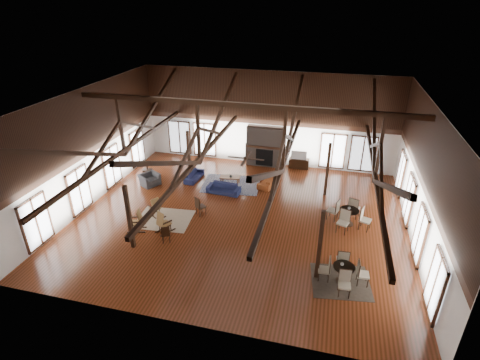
% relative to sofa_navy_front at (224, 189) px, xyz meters
% --- Properties ---
extents(floor, '(16.00, 16.00, 0.00)m').
position_rel_sofa_navy_front_xyz_m(floor, '(1.55, -2.30, -0.27)').
color(floor, maroon).
rests_on(floor, ground).
extents(ceiling, '(16.00, 14.00, 0.02)m').
position_rel_sofa_navy_front_xyz_m(ceiling, '(1.55, -2.30, 5.73)').
color(ceiling, black).
rests_on(ceiling, wall_back).
extents(wall_back, '(16.00, 0.02, 6.00)m').
position_rel_sofa_navy_front_xyz_m(wall_back, '(1.55, 4.70, 2.73)').
color(wall_back, white).
rests_on(wall_back, floor).
extents(wall_front, '(16.00, 0.02, 6.00)m').
position_rel_sofa_navy_front_xyz_m(wall_front, '(1.55, -9.30, 2.73)').
color(wall_front, white).
rests_on(wall_front, floor).
extents(wall_left, '(0.02, 14.00, 6.00)m').
position_rel_sofa_navy_front_xyz_m(wall_left, '(-6.45, -2.30, 2.73)').
color(wall_left, white).
rests_on(wall_left, floor).
extents(wall_right, '(0.02, 14.00, 6.00)m').
position_rel_sofa_navy_front_xyz_m(wall_right, '(9.55, -2.30, 2.73)').
color(wall_right, white).
rests_on(wall_right, floor).
extents(roof_truss, '(15.60, 14.07, 3.14)m').
position_rel_sofa_navy_front_xyz_m(roof_truss, '(1.55, -2.30, 3.76)').
color(roof_truss, black).
rests_on(roof_truss, wall_back).
extents(post_grid, '(8.16, 7.16, 3.05)m').
position_rel_sofa_navy_front_xyz_m(post_grid, '(1.55, -2.30, 1.25)').
color(post_grid, black).
rests_on(post_grid, floor).
extents(fireplace, '(2.50, 0.69, 2.60)m').
position_rel_sofa_navy_front_xyz_m(fireplace, '(1.55, 4.37, 1.02)').
color(fireplace, '#63564B').
rests_on(fireplace, floor).
extents(ceiling_fan, '(1.60, 1.60, 0.75)m').
position_rel_sofa_navy_front_xyz_m(ceiling_fan, '(2.05, -3.30, 3.46)').
color(ceiling_fan, black).
rests_on(ceiling_fan, roof_truss).
extents(sofa_navy_front, '(1.92, 0.88, 0.54)m').
position_rel_sofa_navy_front_xyz_m(sofa_navy_front, '(0.00, 0.00, 0.00)').
color(sofa_navy_front, '#181D42').
rests_on(sofa_navy_front, floor).
extents(sofa_navy_left, '(1.72, 0.76, 0.49)m').
position_rel_sofa_navy_front_xyz_m(sofa_navy_left, '(-2.21, 1.23, -0.03)').
color(sofa_navy_left, '#16193E').
rests_on(sofa_navy_left, floor).
extents(sofa_orange, '(1.99, 1.18, 0.55)m').
position_rel_sofa_navy_front_xyz_m(sofa_orange, '(2.32, 1.63, 0.00)').
color(sofa_orange, brown).
rests_on(sofa_orange, floor).
extents(coffee_table, '(1.26, 0.76, 0.45)m').
position_rel_sofa_navy_front_xyz_m(coffee_table, '(0.04, 1.21, 0.13)').
color(coffee_table, brown).
rests_on(coffee_table, floor).
extents(vase, '(0.22, 0.22, 0.18)m').
position_rel_sofa_navy_front_xyz_m(vase, '(0.11, 1.13, 0.27)').
color(vase, '#B2B2B2').
rests_on(vase, coffee_table).
extents(armchair, '(1.32, 1.37, 0.68)m').
position_rel_sofa_navy_front_xyz_m(armchair, '(-4.48, -0.08, 0.07)').
color(armchair, '#2F3032').
rests_on(armchair, floor).
extents(side_table_lamp, '(0.45, 0.45, 1.15)m').
position_rel_sofa_navy_front_xyz_m(side_table_lamp, '(-4.97, 0.67, 0.16)').
color(side_table_lamp, black).
rests_on(side_table_lamp, floor).
extents(rocking_chair_a, '(0.87, 0.77, 1.00)m').
position_rel_sofa_navy_front_xyz_m(rocking_chair_a, '(-2.65, -3.14, 0.20)').
color(rocking_chair_a, brown).
rests_on(rocking_chair_a, floor).
extents(rocking_chair_b, '(0.82, 0.97, 1.10)m').
position_rel_sofa_navy_front_xyz_m(rocking_chair_b, '(-1.65, -4.41, 0.25)').
color(rocking_chair_b, brown).
rests_on(rocking_chair_b, floor).
extents(rocking_chair_c, '(0.94, 0.66, 1.09)m').
position_rel_sofa_navy_front_xyz_m(rocking_chair_c, '(-2.84, -4.56, 0.24)').
color(rocking_chair_c, brown).
rests_on(rocking_chair_c, floor).
extents(side_chair_a, '(0.60, 0.60, 1.01)m').
position_rel_sofa_navy_front_xyz_m(side_chair_a, '(-0.52, -2.56, 0.32)').
color(side_chair_a, black).
rests_on(side_chair_a, floor).
extents(side_chair_b, '(0.49, 0.49, 0.88)m').
position_rel_sofa_navy_front_xyz_m(side_chair_b, '(-1.17, -5.14, 0.24)').
color(side_chair_b, black).
rests_on(side_chair_b, floor).
extents(cafe_table_near, '(1.96, 1.96, 1.02)m').
position_rel_sofa_navy_front_xyz_m(cafe_table_near, '(6.54, -5.83, 0.24)').
color(cafe_table_near, black).
rests_on(cafe_table_near, floor).
extents(cafe_table_far, '(2.17, 2.17, 1.11)m').
position_rel_sofa_navy_front_xyz_m(cafe_table_far, '(6.77, -1.58, 0.28)').
color(cafe_table_far, black).
rests_on(cafe_table_far, floor).
extents(cup_near, '(0.15, 0.15, 0.11)m').
position_rel_sofa_navy_front_xyz_m(cup_near, '(6.46, -5.79, 0.51)').
color(cup_near, '#B2B2B2').
rests_on(cup_near, cafe_table_near).
extents(cup_far, '(0.16, 0.16, 0.11)m').
position_rel_sofa_navy_front_xyz_m(cup_far, '(6.75, -1.53, 0.58)').
color(cup_far, '#B2B2B2').
rests_on(cup_far, cafe_table_far).
extents(tv_console, '(1.25, 0.47, 0.63)m').
position_rel_sofa_navy_front_xyz_m(tv_console, '(3.74, 4.45, 0.04)').
color(tv_console, black).
rests_on(tv_console, floor).
extents(television, '(0.98, 0.15, 0.56)m').
position_rel_sofa_navy_front_xyz_m(television, '(3.70, 4.45, 0.64)').
color(television, '#B2B2B2').
rests_on(television, tv_console).
extents(rug_tan, '(2.82, 2.29, 0.01)m').
position_rel_sofa_navy_front_xyz_m(rug_tan, '(-2.08, -3.38, -0.27)').
color(rug_tan, tan).
rests_on(rug_tan, floor).
extents(rug_navy, '(3.52, 2.79, 0.01)m').
position_rel_sofa_navy_front_xyz_m(rug_navy, '(0.14, 1.10, -0.27)').
color(rug_navy, '#1C234F').
rests_on(rug_navy, floor).
extents(rug_dark, '(2.48, 2.30, 0.01)m').
position_rel_sofa_navy_front_xyz_m(rug_dark, '(6.49, -5.86, -0.27)').
color(rug_dark, black).
rests_on(rug_dark, floor).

